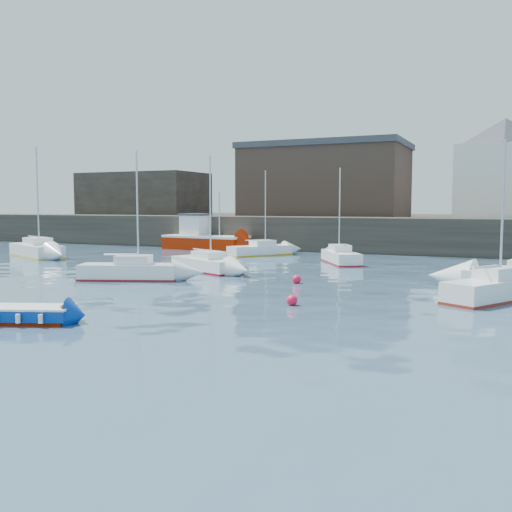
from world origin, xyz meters
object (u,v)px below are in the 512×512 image
at_px(sailboat_e, 37,250).
at_px(buoy_mid, 292,305).
at_px(sailboat_f, 341,257).
at_px(sailboat_c, 493,289).
at_px(fishing_boat, 204,238).
at_px(sailboat_b, 206,264).
at_px(sailboat_a, 130,271).
at_px(sailboat_h, 260,250).
at_px(buoy_far, 297,283).
at_px(blue_dinghy, 28,314).

distance_m(sailboat_e, buoy_mid, 28.83).
bearing_deg(sailboat_f, sailboat_c, -50.98).
xyz_separation_m(fishing_boat, sailboat_b, (8.73, -15.17, -0.57)).
distance_m(sailboat_a, sailboat_b, 5.58).
distance_m(sailboat_a, sailboat_c, 18.38).
bearing_deg(sailboat_e, buoy_mid, -25.09).
bearing_deg(sailboat_h, buoy_far, -59.70).
height_order(fishing_boat, sailboat_c, sailboat_c).
relative_size(sailboat_c, sailboat_h, 1.00).
bearing_deg(sailboat_a, sailboat_c, 2.19).
xyz_separation_m(blue_dinghy, buoy_far, (5.05, 13.29, -0.33)).
relative_size(sailboat_e, buoy_mid, 18.86).
xyz_separation_m(sailboat_e, buoy_mid, (26.10, -12.22, -0.56)).
relative_size(sailboat_a, sailboat_e, 0.82).
relative_size(fishing_boat, sailboat_b, 1.17).
height_order(sailboat_a, sailboat_f, sailboat_a).
bearing_deg(sailboat_b, sailboat_f, 52.17).
height_order(sailboat_f, buoy_mid, sailboat_f).
bearing_deg(sailboat_a, blue_dinghy, -70.86).
bearing_deg(sailboat_e, fishing_boat, 55.30).
relative_size(fishing_boat, sailboat_c, 1.21).
height_order(sailboat_c, sailboat_h, sailboat_h).
distance_m(sailboat_e, sailboat_h, 17.73).
height_order(sailboat_a, buoy_far, sailboat_a).
xyz_separation_m(sailboat_h, buoy_far, (8.42, -14.40, -0.45)).
xyz_separation_m(sailboat_a, sailboat_b, (1.84, 5.27, -0.03)).
distance_m(fishing_boat, sailboat_c, 32.05).
distance_m(sailboat_b, sailboat_e, 17.34).
height_order(sailboat_a, sailboat_e, sailboat_e).
bearing_deg(sailboat_e, buoy_far, -13.96).
distance_m(fishing_boat, sailboat_a, 21.58).
relative_size(sailboat_c, sailboat_f, 1.02).
relative_size(fishing_boat, sailboat_h, 1.21).
bearing_deg(buoy_mid, blue_dinghy, -135.38).
xyz_separation_m(fishing_boat, sailboat_f, (15.00, -7.09, -0.55)).
bearing_deg(sailboat_f, sailboat_b, -127.83).
bearing_deg(sailboat_c, sailboat_e, 167.04).
distance_m(sailboat_e, sailboat_f, 23.83).
bearing_deg(buoy_far, sailboat_e, 166.04).
relative_size(blue_dinghy, buoy_mid, 7.39).
bearing_deg(sailboat_b, fishing_boat, 119.90).
xyz_separation_m(sailboat_a, buoy_mid, (10.90, -3.80, -0.49)).
relative_size(fishing_boat, buoy_far, 18.14).
bearing_deg(sailboat_b, sailboat_e, 169.50).
bearing_deg(fishing_boat, buoy_mid, -53.73).
bearing_deg(sailboat_a, sailboat_b, 70.75).
distance_m(sailboat_c, buoy_mid, 8.73).
distance_m(fishing_boat, buoy_mid, 30.08).
distance_m(blue_dinghy, sailboat_b, 16.22).
bearing_deg(sailboat_h, blue_dinghy, -83.06).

